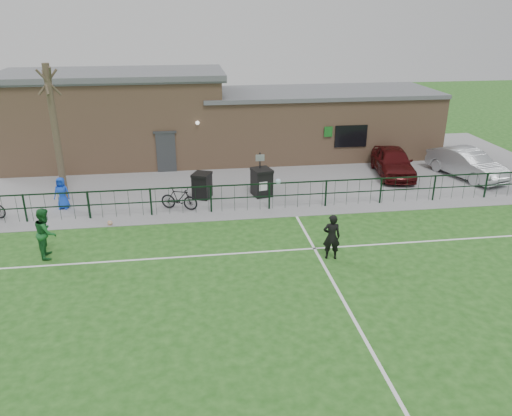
{
  "coord_description": "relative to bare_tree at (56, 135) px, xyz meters",
  "views": [
    {
      "loc": [
        -2.36,
        -11.76,
        8.1
      ],
      "look_at": [
        0.0,
        5.0,
        1.3
      ],
      "focal_mm": 35.0,
      "sensor_mm": 36.0,
      "label": 1
    }
  ],
  "objects": [
    {
      "name": "wheelie_bin_left",
      "position": [
        6.19,
        -0.72,
        -2.44
      ],
      "size": [
        0.98,
        1.03,
        1.08
      ],
      "primitive_type": "cube",
      "rotation": [
        0.0,
        0.0,
        -0.4
      ],
      "color": "black",
      "rests_on": "paving_strip"
    },
    {
      "name": "car_silver",
      "position": [
        19.68,
        0.42,
        -2.26
      ],
      "size": [
        2.7,
        4.63,
        1.44
      ],
      "primitive_type": "imported",
      "rotation": [
        0.0,
        0.0,
        0.28
      ],
      "color": "#A7AAAE",
      "rests_on": "paving_strip"
    },
    {
      "name": "bicycle_d",
      "position": [
        5.16,
        -2.02,
        -2.49
      ],
      "size": [
        1.7,
        1.02,
        0.99
      ],
      "primitive_type": "imported",
      "rotation": [
        0.0,
        0.0,
        1.2
      ],
      "color": "black",
      "rests_on": "paving_strip"
    },
    {
      "name": "ball_ground",
      "position": [
        2.39,
        -3.32,
        -2.9
      ],
      "size": [
        0.2,
        0.2,
        0.2
      ],
      "primitive_type": "sphere",
      "color": "silver",
      "rests_on": "ground"
    },
    {
      "name": "wheelie_bin_right",
      "position": [
        8.93,
        -0.79,
        -2.39
      ],
      "size": [
        0.98,
        1.05,
        1.19
      ],
      "primitive_type": "cube",
      "rotation": [
        0.0,
        0.0,
        0.24
      ],
      "color": "black",
      "rests_on": "paving_strip"
    },
    {
      "name": "perimeter_fence",
      "position": [
        8.0,
        -2.5,
        -2.4
      ],
      "size": [
        28.0,
        0.1,
        1.2
      ],
      "primitive_type": "cube",
      "color": "black",
      "rests_on": "ground"
    },
    {
      "name": "pitch_line_touch",
      "position": [
        8.0,
        -2.7,
        -3.0
      ],
      "size": [
        28.0,
        0.1,
        0.01
      ],
      "primitive_type": "cube",
      "color": "white",
      "rests_on": "ground"
    },
    {
      "name": "clubhouse",
      "position": [
        7.12,
        6.0,
        -0.78
      ],
      "size": [
        24.25,
        5.4,
        4.96
      ],
      "color": "tan",
      "rests_on": "ground"
    },
    {
      "name": "bare_tree",
      "position": [
        0.0,
        0.0,
        0.0
      ],
      "size": [
        0.3,
        0.3,
        6.0
      ],
      "primitive_type": "cylinder",
      "color": "#473A2B",
      "rests_on": "ground"
    },
    {
      "name": "paving_strip",
      "position": [
        8.0,
        3.0,
        -2.99
      ],
      "size": [
        34.0,
        13.0,
        0.02
      ],
      "primitive_type": "cube",
      "color": "gray",
      "rests_on": "ground"
    },
    {
      "name": "spectator_child",
      "position": [
        0.18,
        -1.21,
        -2.28
      ],
      "size": [
        0.75,
        0.55,
        1.4
      ],
      "primitive_type": "imported",
      "rotation": [
        0.0,
        0.0,
        -0.15
      ],
      "color": "blue",
      "rests_on": "paving_strip"
    },
    {
      "name": "outfield_player",
      "position": [
        0.62,
        -5.74,
        -2.11
      ],
      "size": [
        0.8,
        0.96,
        1.79
      ],
      "primitive_type": "imported",
      "rotation": [
        0.0,
        0.0,
        1.72
      ],
      "color": "#1C622A",
      "rests_on": "ground"
    },
    {
      "name": "pitch_line_perp",
      "position": [
        10.0,
        -10.5,
        -3.0
      ],
      "size": [
        0.1,
        16.0,
        0.01
      ],
      "primitive_type": "cube",
      "color": "white",
      "rests_on": "ground"
    },
    {
      "name": "car_maroon",
      "position": [
        16.08,
        1.22,
        -2.26
      ],
      "size": [
        2.38,
        4.47,
        1.45
      ],
      "primitive_type": "imported",
      "rotation": [
        0.0,
        0.0,
        -0.16
      ],
      "color": "#420B0D",
      "rests_on": "paving_strip"
    },
    {
      "name": "pitch_line_mid",
      "position": [
        8.0,
        -6.5,
        -3.0
      ],
      "size": [
        28.0,
        0.1,
        0.01
      ],
      "primitive_type": "cube",
      "color": "white",
      "rests_on": "ground"
    },
    {
      "name": "goalkeeper_kick",
      "position": [
        10.33,
        -7.21,
        -2.15
      ],
      "size": [
        1.72,
        3.59,
        1.9
      ],
      "color": "black",
      "rests_on": "ground"
    },
    {
      "name": "ground",
      "position": [
        8.0,
        -10.5,
        -3.0
      ],
      "size": [
        90.0,
        90.0,
        0.0
      ],
      "primitive_type": "plane",
      "color": "#1E5017",
      "rests_on": "ground"
    },
    {
      "name": "sign_post",
      "position": [
        8.87,
        -0.62,
        -1.98
      ],
      "size": [
        0.06,
        0.06,
        2.0
      ],
      "primitive_type": "cylinder",
      "rotation": [
        0.0,
        0.0,
        -0.01
      ],
      "color": "black",
      "rests_on": "paving_strip"
    }
  ]
}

